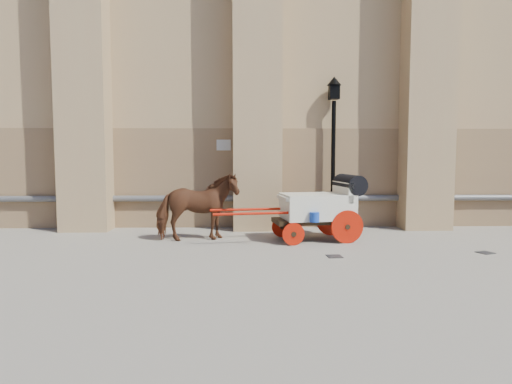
{
  "coord_description": "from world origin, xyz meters",
  "views": [
    {
      "loc": [
        -1.43,
        -9.81,
        2.22
      ],
      "look_at": [
        -1.09,
        1.85,
        1.26
      ],
      "focal_mm": 32.0,
      "sensor_mm": 36.0,
      "label": 1
    }
  ],
  "objects": [
    {
      "name": "horse",
      "position": [
        -2.6,
        1.86,
        0.87
      ],
      "size": [
        2.21,
        1.36,
        1.74
      ],
      "primitive_type": "imported",
      "rotation": [
        0.0,
        0.0,
        1.79
      ],
      "color": "#5D2E1B",
      "rests_on": "ground"
    },
    {
      "name": "drain_grate_far",
      "position": [
        4.05,
        0.18,
        0.01
      ],
      "size": [
        0.42,
        0.42,
        0.01
      ],
      "primitive_type": "cube",
      "rotation": [
        0.0,
        0.0,
        0.38
      ],
      "color": "black",
      "rests_on": "ground"
    },
    {
      "name": "carriage",
      "position": [
        0.62,
        1.87,
        0.91
      ],
      "size": [
        3.99,
        1.63,
        1.7
      ],
      "rotation": [
        0.0,
        0.0,
        0.16
      ],
      "color": "black",
      "rests_on": "ground"
    },
    {
      "name": "drain_grate_near",
      "position": [
        0.57,
        -0.09,
        0.01
      ],
      "size": [
        0.34,
        0.34,
        0.01
      ],
      "primitive_type": "cube",
      "rotation": [
        0.0,
        0.0,
        0.06
      ],
      "color": "black",
      "rests_on": "ground"
    },
    {
      "name": "street_lamp",
      "position": [
        1.27,
        3.72,
        2.41
      ],
      "size": [
        0.42,
        0.42,
        4.5
      ],
      "color": "black",
      "rests_on": "ground"
    },
    {
      "name": "ground",
      "position": [
        0.0,
        0.0,
        0.0
      ],
      "size": [
        90.0,
        90.0,
        0.0
      ],
      "primitive_type": "plane",
      "color": "gray",
      "rests_on": "ground"
    }
  ]
}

